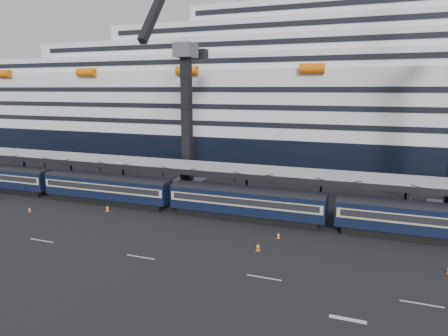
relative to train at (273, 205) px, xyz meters
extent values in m
plane|color=black|center=(4.65, -10.00, -2.20)|extent=(260.00, 260.00, 0.00)
cube|color=beige|center=(-21.35, -14.00, -2.19)|extent=(3.00, 0.15, 0.02)
cube|color=beige|center=(-9.35, -14.00, -2.19)|extent=(3.00, 0.15, 0.02)
cube|color=beige|center=(2.65, -14.00, -2.19)|extent=(3.00, 0.15, 0.02)
cube|color=beige|center=(14.65, -14.00, -2.19)|extent=(3.00, 0.15, 0.02)
cube|color=beige|center=(9.65, -18.00, -2.19)|extent=(2.50, 0.40, 0.02)
cube|color=black|center=(-43.35, 0.00, -1.75)|extent=(17.48, 2.40, 0.90)
cube|color=black|center=(-23.35, 0.00, -1.75)|extent=(17.48, 2.40, 0.90)
cube|color=black|center=(-23.35, 0.00, 0.05)|extent=(19.00, 2.80, 2.70)
cube|color=tan|center=(-23.35, 0.00, 0.35)|extent=(18.62, 2.92, 1.05)
cube|color=black|center=(-23.35, 0.00, 0.40)|extent=(17.86, 2.98, 0.70)
cube|color=black|center=(-23.35, 0.00, 1.55)|extent=(19.00, 2.50, 0.35)
cube|color=black|center=(-3.35, 0.00, -1.75)|extent=(17.48, 2.40, 0.90)
cube|color=black|center=(-3.35, 0.00, 0.05)|extent=(19.00, 2.80, 2.70)
cube|color=tan|center=(-3.35, 0.00, 0.35)|extent=(18.62, 2.92, 1.05)
cube|color=black|center=(-3.35, 0.00, 0.40)|extent=(17.86, 2.98, 0.70)
cube|color=black|center=(-3.35, 0.00, 1.55)|extent=(19.00, 2.50, 0.35)
cube|color=black|center=(16.65, 0.00, -1.75)|extent=(17.48, 2.40, 0.90)
cube|color=black|center=(16.65, 0.00, 0.05)|extent=(19.00, 2.80, 2.70)
cube|color=tan|center=(16.65, 0.00, 0.35)|extent=(18.62, 2.92, 1.05)
cube|color=black|center=(16.65, 0.00, 0.40)|extent=(17.86, 2.98, 0.70)
cube|color=black|center=(16.65, 0.00, 1.55)|extent=(19.00, 2.50, 0.35)
cube|color=gray|center=(4.65, 4.00, 3.20)|extent=(130.00, 6.00, 0.25)
cube|color=black|center=(4.65, 1.00, 2.90)|extent=(130.00, 0.25, 0.70)
cube|color=black|center=(4.65, 7.00, 2.90)|extent=(130.00, 0.25, 0.70)
cube|color=black|center=(-45.35, 6.80, 0.50)|extent=(0.25, 0.25, 5.40)
cube|color=black|center=(-35.35, 1.20, 0.50)|extent=(0.25, 0.25, 5.40)
cube|color=black|center=(-35.35, 6.80, 0.50)|extent=(0.25, 0.25, 5.40)
cube|color=black|center=(-25.35, 1.20, 0.50)|extent=(0.25, 0.25, 5.40)
cube|color=black|center=(-25.35, 6.80, 0.50)|extent=(0.25, 0.25, 5.40)
cube|color=black|center=(-15.35, 1.20, 0.50)|extent=(0.25, 0.25, 5.40)
cube|color=black|center=(-15.35, 6.80, 0.50)|extent=(0.25, 0.25, 5.40)
cube|color=black|center=(-5.35, 1.20, 0.50)|extent=(0.25, 0.25, 5.40)
cube|color=black|center=(-5.35, 6.80, 0.50)|extent=(0.25, 0.25, 5.40)
cube|color=black|center=(4.65, 1.20, 0.50)|extent=(0.25, 0.25, 5.40)
cube|color=black|center=(4.65, 6.80, 0.50)|extent=(0.25, 0.25, 5.40)
cube|color=black|center=(14.65, 1.20, 0.50)|extent=(0.25, 0.25, 5.40)
cube|color=black|center=(14.65, 6.80, 0.50)|extent=(0.25, 0.25, 5.40)
cube|color=black|center=(4.65, 36.00, 1.30)|extent=(200.00, 28.00, 7.00)
cube|color=white|center=(4.65, 36.00, 10.80)|extent=(190.00, 26.88, 12.00)
cube|color=white|center=(4.65, 36.00, 18.30)|extent=(160.00, 24.64, 3.00)
cube|color=black|center=(4.65, 23.63, 18.30)|extent=(153.60, 0.12, 0.90)
cube|color=white|center=(4.65, 36.00, 21.30)|extent=(124.00, 21.84, 3.00)
cube|color=black|center=(4.65, 25.03, 21.30)|extent=(119.04, 0.12, 0.90)
cube|color=white|center=(4.65, 36.00, 24.30)|extent=(90.00, 19.04, 3.00)
cube|color=black|center=(4.65, 26.43, 24.30)|extent=(86.40, 0.12, 0.90)
cube|color=white|center=(4.65, 36.00, 27.30)|extent=(56.00, 16.24, 3.00)
cube|color=black|center=(4.65, 27.83, 27.30)|extent=(53.76, 0.12, 0.90)
cube|color=white|center=(-3.35, 36.00, 29.80)|extent=(16.00, 12.00, 2.50)
cylinder|color=orange|center=(-65.35, 21.96, 16.60)|extent=(4.00, 1.60, 1.60)
cylinder|color=orange|center=(-43.35, 21.96, 16.60)|extent=(4.00, 1.60, 1.60)
cylinder|color=orange|center=(-21.35, 21.96, 16.60)|extent=(4.00, 1.60, 1.60)
cylinder|color=orange|center=(0.65, 21.96, 16.60)|extent=(4.00, 1.60, 1.60)
cube|color=#4B4E52|center=(-15.35, 9.00, -1.20)|extent=(4.50, 4.50, 2.00)
cube|color=black|center=(-15.35, 9.00, 8.80)|extent=(1.30, 1.30, 18.00)
cube|color=#4B4E52|center=(-15.35, 9.00, 18.80)|extent=(2.60, 3.20, 2.00)
cube|color=black|center=(-15.35, 11.52, 18.80)|extent=(0.90, 5.04, 0.90)
cube|color=black|center=(-15.35, 14.04, 18.60)|extent=(2.20, 1.60, 1.60)
cube|color=orange|center=(-30.45, -6.75, -2.18)|extent=(0.34, 0.34, 0.04)
cone|color=orange|center=(-30.45, -6.75, -1.85)|extent=(0.28, 0.28, 0.64)
cylinder|color=white|center=(-30.45, -6.75, -1.85)|extent=(0.24, 0.24, 0.11)
cube|color=orange|center=(-21.18, -3.04, -2.18)|extent=(0.43, 0.43, 0.05)
cone|color=orange|center=(-21.18, -3.04, -1.74)|extent=(0.37, 0.37, 0.82)
cylinder|color=white|center=(-21.18, -3.04, -1.74)|extent=(0.31, 0.31, 0.14)
cube|color=orange|center=(0.61, -8.64, -2.18)|extent=(0.43, 0.43, 0.04)
cone|color=orange|center=(0.61, -8.64, -1.75)|extent=(0.36, 0.36, 0.81)
cylinder|color=white|center=(0.61, -8.64, -1.75)|extent=(0.30, 0.30, 0.13)
cube|color=orange|center=(1.74, -4.65, -2.18)|extent=(0.34, 0.34, 0.04)
cone|color=orange|center=(1.74, -4.65, -1.85)|extent=(0.28, 0.28, 0.64)
cylinder|color=white|center=(1.74, -4.65, -1.85)|extent=(0.24, 0.24, 0.11)
camera|label=1|loc=(10.33, -44.35, 13.41)|focal=32.00mm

